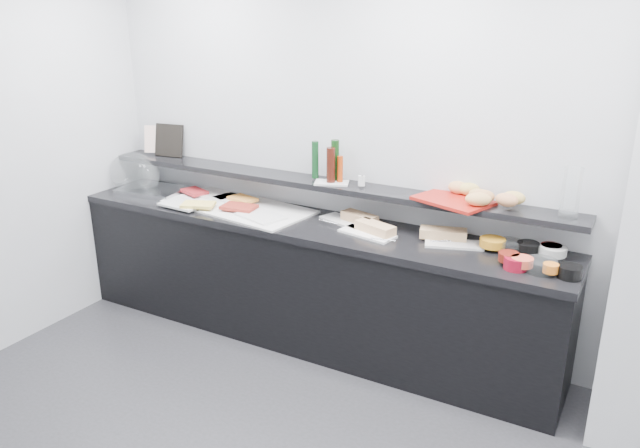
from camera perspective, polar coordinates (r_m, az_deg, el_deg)
The scene contains 54 objects.
back_wall at distance 4.15m, azimuth 9.19°, elevation 5.77°, with size 5.00×0.02×2.70m, color #B7BABF.
buffet_cabinet at distance 4.48m, azimuth -1.25°, elevation -5.49°, with size 3.60×0.60×0.85m, color black.
counter_top at distance 4.31m, azimuth -1.30°, elevation -0.06°, with size 3.62×0.62×0.05m, color black.
wall_shelf at distance 4.38m, azimuth -0.17°, elevation 3.76°, with size 3.60×0.25×0.04m, color black.
cloche_base at distance 5.13m, azimuth -15.05°, elevation 2.99°, with size 0.51×0.34×0.04m, color #B4B8BC.
cloche_dome at distance 5.26m, azimuth -16.60°, elevation 4.44°, with size 0.46×0.30×0.34m, color white.
linen_runner at distance 4.63m, azimuth -7.51°, elevation 1.59°, with size 1.12×0.53×0.01m, color silver.
platter_meat_a at distance 4.91m, azimuth -9.64°, elevation 2.69°, with size 0.34×0.23×0.01m, color silver.
food_meat_a at distance 4.95m, azimuth -11.40°, elevation 2.93°, with size 0.21×0.13×0.02m, color maroon.
platter_salmon at distance 4.77m, azimuth -7.94°, elevation 2.28°, with size 0.30×0.20×0.01m, color white.
food_salmon at distance 4.70m, azimuth -7.08°, elevation 2.30°, with size 0.21×0.14×0.02m, color orange.
platter_cheese at distance 4.71m, azimuth -12.41°, elevation 1.79°, with size 0.32×0.21×0.01m, color white.
food_cheese at distance 4.61m, azimuth -11.07°, elevation 1.75°, with size 0.23×0.15×0.02m, color #FFDE63.
platter_meat_b at distance 4.36m, azimuth -5.43°, elevation 0.73°, with size 0.33×0.22×0.01m, color white.
food_meat_b at distance 4.51m, azimuth -7.42°, elevation 1.55°, with size 0.24×0.16×0.02m, color maroon.
sandwich_plate_left at distance 4.29m, azimuth 2.26°, elevation 0.27°, with size 0.35×0.15×0.01m, color silver.
sandwich_food_left at distance 4.25m, azimuth 3.64°, elevation 0.59°, with size 0.26×0.10×0.06m, color tan.
tongs_left at distance 4.23m, azimuth 0.79°, elevation 0.20°, with size 0.01×0.01×0.16m, color silver.
sandwich_plate_mid at distance 4.06m, azimuth 4.35°, elevation -0.89°, with size 0.37×0.16×0.01m, color white.
sandwich_food_mid at distance 4.06m, azimuth 5.07°, elevation -0.35°, with size 0.27×0.11×0.06m, color tan.
tongs_mid at distance 3.94m, azimuth 5.78°, elevation -1.42°, with size 0.01×0.01×0.16m, color silver.
sandwich_plate_right at distance 3.96m, azimuth 12.16°, elevation -1.81°, with size 0.36×0.15×0.01m, color silver.
sandwich_food_right at distance 4.02m, azimuth 11.21°, elevation -0.84°, with size 0.29×0.11×0.06m, color tan.
tongs_right at distance 3.97m, azimuth 11.21°, elevation -1.53°, with size 0.01×0.01×0.16m, color #B0B2B7.
bowl_glass_fruit at distance 3.94m, azimuth 16.99°, elevation -1.93°, with size 0.15×0.15×0.07m, color white.
fill_glass_fruit at distance 3.94m, azimuth 15.50°, elevation -1.63°, with size 0.16×0.16×0.05m, color orange.
bowl_black_jam at distance 3.94m, azimuth 18.48°, elevation -2.11°, with size 0.13×0.13×0.07m, color black.
fill_black_jam at distance 3.94m, azimuth 20.37°, elevation -2.14°, with size 0.12×0.12×0.05m, color #540C0C.
bowl_glass_cream at distance 3.91m, azimuth 20.42°, elevation -2.53°, with size 0.16×0.16×0.07m, color silver.
fill_glass_cream at distance 3.92m, azimuth 20.54°, elevation -2.30°, with size 0.15×0.15×0.05m, color silver.
bowl_red_jam at distance 3.69m, azimuth 17.46°, elevation -3.44°, with size 0.13×0.13×0.07m, color maroon.
fill_red_jam at distance 3.74m, azimuth 16.88°, elevation -2.89°, with size 0.12×0.12×0.05m, color #5A150C.
bowl_glass_salmon at distance 3.70m, azimuth 19.54°, elevation -3.62°, with size 0.18×0.18×0.07m, color silver.
fill_glass_salmon at distance 3.69m, azimuth 17.99°, elevation -3.29°, with size 0.12×0.12×0.05m, color #D94F35.
bowl_black_fruit at distance 3.68m, azimuth 21.87°, elevation -4.08°, with size 0.13×0.13×0.07m, color black.
fill_black_fruit at distance 3.66m, azimuth 20.35°, elevation -3.81°, with size 0.09×0.09×0.05m, color orange.
framed_print at distance 5.21m, azimuth -13.63°, elevation 7.45°, with size 0.25×0.02×0.26m, color black.
print_art at distance 5.28m, azimuth -14.90°, elevation 7.51°, with size 0.17×0.00×0.22m, color beige.
condiment_tray at distance 4.30m, azimuth 1.07°, elevation 3.80°, with size 0.23×0.14×0.01m, color silver.
bottle_green_a at distance 4.36m, azimuth -0.44°, elevation 5.89°, with size 0.05×0.05×0.26m, color #0F3819.
bottle_brown at distance 4.26m, azimuth 1.00°, elevation 5.42°, with size 0.06×0.06×0.24m, color #341009.
bottle_green_b at distance 4.31m, azimuth 1.38°, elevation 5.87°, with size 0.06×0.06×0.28m, color black.
bottle_hot at distance 4.28m, azimuth 1.84°, elevation 5.05°, with size 0.04×0.04×0.18m, color #A5350B.
shaker_salt at distance 4.20m, azimuth 3.95°, elevation 3.96°, with size 0.03×0.03×0.07m, color silver.
shaker_pepper at distance 4.20m, azimuth 3.73°, elevation 3.97°, with size 0.04×0.04×0.07m, color silver.
bread_tray at distance 3.97m, azimuth 12.08°, elevation 2.11°, with size 0.45×0.31×0.02m, color #A21911.
bread_roll_nw at distance 4.08m, azimuth 12.52°, elevation 3.28°, with size 0.13×0.08×0.08m, color tan.
bread_roll_n at distance 4.06m, azimuth 13.45°, elevation 3.12°, with size 0.14×0.09×0.08m, color gold.
bread_roll_ne at distance 3.95m, azimuth 17.32°, elevation 2.31°, with size 0.14×0.09×0.08m, color tan.
bread_roll_s at distance 3.86m, azimuth 14.27°, elevation 2.21°, with size 0.16×0.10×0.08m, color tan.
bread_roll_se at distance 3.89m, azimuth 16.70°, elevation 2.12°, with size 0.14×0.09×0.08m, color #C67C4B.
bread_roll_midw at distance 3.94m, azimuth 14.30°, elevation 2.57°, with size 0.13×0.08×0.08m, color #B78845.
bread_roll_mide at distance 3.93m, azimuth 14.66°, elevation 2.48°, with size 0.14×0.09×0.08m, color #B97C46.
carafe at distance 3.83m, azimuth 21.97°, elevation 2.66°, with size 0.11×0.11×0.30m, color white.
Camera 1 is at (1.35, -1.81, 2.32)m, focal length 35.00 mm.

